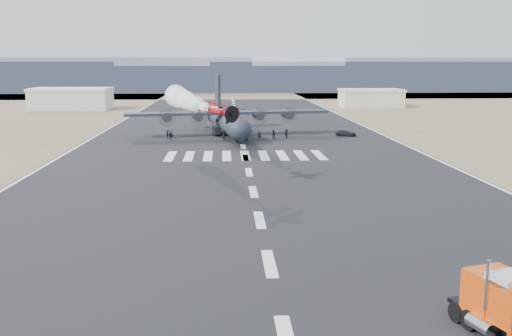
{
  "coord_description": "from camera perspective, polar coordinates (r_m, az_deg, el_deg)",
  "views": [
    {
      "loc": [
        -3.24,
        -40.55,
        14.88
      ],
      "look_at": [
        -0.04,
        17.64,
        4.0
      ],
      "focal_mm": 40.0,
      "sensor_mm": 36.0,
      "label": 1
    }
  ],
  "objects": [
    {
      "name": "crew_g",
      "position": [
        111.7,
        0.33,
        3.33
      ],
      "size": [
        0.75,
        0.76,
        1.6
      ],
      "primitive_type": "imported",
      "rotation": [
        0.0,
        0.0,
        2.3
      ],
      "color": "black",
      "rests_on": "ground"
    },
    {
      "name": "crew_a",
      "position": [
        113.1,
        -8.41,
        3.32
      ],
      "size": [
        0.77,
        0.77,
        1.63
      ],
      "primitive_type": "imported",
      "rotation": [
        0.0,
        0.0,
        5.49
      ],
      "color": "black",
      "rests_on": "ground"
    },
    {
      "name": "crew_b",
      "position": [
        109.64,
        -3.23,
        3.25
      ],
      "size": [
        1.05,
        0.89,
        1.85
      ],
      "primitive_type": "imported",
      "rotation": [
        0.0,
        0.0,
        2.69
      ],
      "color": "black",
      "rests_on": "ground"
    },
    {
      "name": "ridge_seg_d",
      "position": [
        300.68,
        -2.56,
        8.96
      ],
      "size": [
        150.0,
        50.0,
        13.0
      ],
      "primitive_type": "cube",
      "color": "gray",
      "rests_on": "ground"
    },
    {
      "name": "ground",
      "position": [
        43.31,
        1.35,
        -9.52
      ],
      "size": [
        500.0,
        500.0,
        0.0
      ],
      "primitive_type": "plane",
      "color": "black",
      "rests_on": "ground"
    },
    {
      "name": "crew_c",
      "position": [
        113.57,
        -8.82,
        3.35
      ],
      "size": [
        1.01,
        1.19,
        1.69
      ],
      "primitive_type": "imported",
      "rotation": [
        0.0,
        0.0,
        1.0
      ],
      "color": "black",
      "rests_on": "ground"
    },
    {
      "name": "runway_markings",
      "position": [
        101.69,
        -1.29,
        2.16
      ],
      "size": [
        60.0,
        260.0,
        0.01
      ],
      "primitive_type": null,
      "color": "silver",
      "rests_on": "ground"
    },
    {
      "name": "crew_f",
      "position": [
        113.05,
        3.06,
        3.47
      ],
      "size": [
        0.95,
        1.79,
        1.84
      ],
      "primitive_type": "imported",
      "rotation": [
        0.0,
        0.0,
        4.95
      ],
      "color": "black",
      "rests_on": "ground"
    },
    {
      "name": "support_vehicle",
      "position": [
        117.62,
        8.97,
        3.47
      ],
      "size": [
        4.61,
        2.98,
        1.18
      ],
      "primitive_type": "imported",
      "rotation": [
        0.0,
        0.0,
        1.31
      ],
      "color": "black",
      "rests_on": "ground"
    },
    {
      "name": "aerobatic_biplane",
      "position": [
        69.05,
        -3.49,
        5.7
      ],
      "size": [
        5.67,
        5.36,
        2.78
      ],
      "rotation": [
        0.0,
        0.22,
        0.28
      ],
      "color": "#A80B20"
    },
    {
      "name": "scrub_far",
      "position": [
        270.97,
        -2.48,
        7.41
      ],
      "size": [
        500.0,
        80.0,
        0.0
      ],
      "primitive_type": "cube",
      "color": "olive",
      "rests_on": "ground"
    },
    {
      "name": "hangar_left",
      "position": [
        192.19,
        -17.97,
        6.64
      ],
      "size": [
        24.5,
        14.5,
        6.7
      ],
      "color": "beige",
      "rests_on": "ground"
    },
    {
      "name": "hangar_right",
      "position": [
        197.16,
        11.4,
        6.91
      ],
      "size": [
        20.5,
        12.5,
        5.9
      ],
      "color": "beige",
      "rests_on": "ground"
    },
    {
      "name": "ridge_seg_c",
      "position": [
        306.89,
        -14.95,
        9.03
      ],
      "size": [
        150.0,
        50.0,
        17.0
      ],
      "primitive_type": "cube",
      "color": "gray",
      "rests_on": "ground"
    },
    {
      "name": "crew_h",
      "position": [
        110.69,
        1.74,
        3.34
      ],
      "size": [
        0.96,
        0.64,
        1.89
      ],
      "primitive_type": "imported",
      "rotation": [
        0.0,
        0.0,
        3.06
      ],
      "color": "black",
      "rests_on": "ground"
    },
    {
      "name": "crew_e",
      "position": [
        109.72,
        -0.94,
        3.21
      ],
      "size": [
        0.92,
        0.88,
        1.63
      ],
      "primitive_type": "imported",
      "rotation": [
        0.0,
        0.0,
        0.69
      ],
      "color": "black",
      "rests_on": "ground"
    },
    {
      "name": "transport_aircraft",
      "position": [
        118.88,
        -2.98,
        4.87
      ],
      "size": [
        41.64,
        34.14,
        12.03
      ],
      "rotation": [
        0.0,
        0.0,
        0.16
      ],
      "color": "black",
      "rests_on": "ground"
    },
    {
      "name": "smoke_trail",
      "position": [
        90.32,
        -7.3,
        6.9
      ],
      "size": [
        8.9,
        25.66,
        3.62
      ],
      "rotation": [
        0.0,
        0.0,
        0.28
      ],
      "color": "white"
    },
    {
      "name": "semi_truck",
      "position": [
        34.41,
        24.22,
        -12.61
      ],
      "size": [
        4.76,
        8.66,
        3.81
      ],
      "rotation": [
        0.0,
        0.0,
        0.29
      ],
      "color": "black",
      "rests_on": "ground"
    },
    {
      "name": "ridge_seg_f",
      "position": [
        328.82,
        21.01,
        8.77
      ],
      "size": [
        150.0,
        50.0,
        17.0
      ],
      "primitive_type": "cube",
      "color": "gray",
      "rests_on": "ground"
    },
    {
      "name": "ridge_seg_e",
      "position": [
        308.29,
        9.76,
        9.05
      ],
      "size": [
        150.0,
        50.0,
        15.0
      ],
      "primitive_type": "cube",
      "color": "gray",
      "rests_on": "ground"
    },
    {
      "name": "crew_d",
      "position": [
        111.84,
        -8.58,
        3.23
      ],
      "size": [
        0.96,
        1.04,
        1.61
      ],
      "primitive_type": "imported",
      "rotation": [
        0.0,
        0.0,
        4.06
      ],
      "color": "black",
      "rests_on": "ground"
    }
  ]
}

